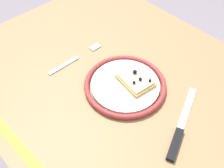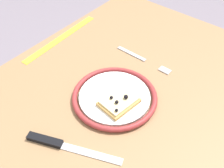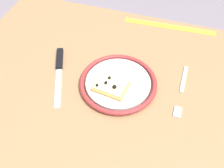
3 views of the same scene
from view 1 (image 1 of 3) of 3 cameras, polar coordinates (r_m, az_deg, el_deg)
dining_table at (r=0.84m, az=3.03°, el=-5.04°), size 1.05×0.75×0.78m
plate at (r=0.74m, az=3.15°, el=-0.35°), size 0.24×0.24×0.02m
pizza_slice_near at (r=0.74m, az=5.24°, el=0.89°), size 0.11×0.09×0.03m
knife at (r=0.68m, az=14.49°, el=-10.58°), size 0.11×0.23×0.01m
fork at (r=0.84m, az=-7.96°, el=5.63°), size 0.02×0.20×0.00m
measuring_tape at (r=0.72m, az=-22.60°, el=-9.49°), size 0.34×0.04×0.00m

